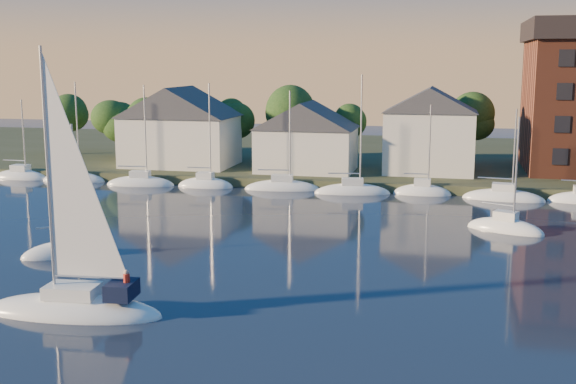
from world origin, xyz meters
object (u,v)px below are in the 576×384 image
(clubhouse_centre, at_px, (307,136))
(clubhouse_east, at_px, (430,129))
(drifting_sailboat_right, at_px, (505,230))
(drifting_sailboat_left, at_px, (69,254))
(hero_sailboat, at_px, (76,303))
(clubhouse_west, at_px, (180,125))

(clubhouse_centre, bearing_deg, clubhouse_east, 8.13)
(clubhouse_east, distance_m, drifting_sailboat_right, 25.91)
(clubhouse_east, height_order, drifting_sailboat_right, clubhouse_east)
(drifting_sailboat_left, xyz_separation_m, drifting_sailboat_right, (30.99, 14.61, 0.00))
(hero_sailboat, distance_m, drifting_sailboat_left, 12.90)
(clubhouse_west, bearing_deg, drifting_sailboat_right, -32.10)
(hero_sailboat, bearing_deg, drifting_sailboat_left, -62.97)
(clubhouse_centre, bearing_deg, drifting_sailboat_left, -105.13)
(clubhouse_centre, bearing_deg, drifting_sailboat_right, -46.59)
(clubhouse_east, relative_size, drifting_sailboat_right, 1.00)
(clubhouse_west, height_order, hero_sailboat, hero_sailboat)
(drifting_sailboat_left, distance_m, drifting_sailboat_right, 34.26)
(clubhouse_west, relative_size, drifting_sailboat_left, 1.30)
(hero_sailboat, bearing_deg, drifting_sailboat_right, -137.68)
(clubhouse_centre, xyz_separation_m, drifting_sailboat_right, (21.03, -22.23, -5.04))
(clubhouse_west, height_order, drifting_sailboat_left, clubhouse_west)
(drifting_sailboat_left, bearing_deg, clubhouse_west, 63.56)
(hero_sailboat, relative_size, drifting_sailboat_left, 1.49)
(hero_sailboat, relative_size, drifting_sailboat_right, 1.49)
(clubhouse_centre, distance_m, drifting_sailboat_right, 31.01)
(clubhouse_west, xyz_separation_m, drifting_sailboat_right, (37.03, -23.23, -5.83))
(clubhouse_west, height_order, drifting_sailboat_right, clubhouse_west)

